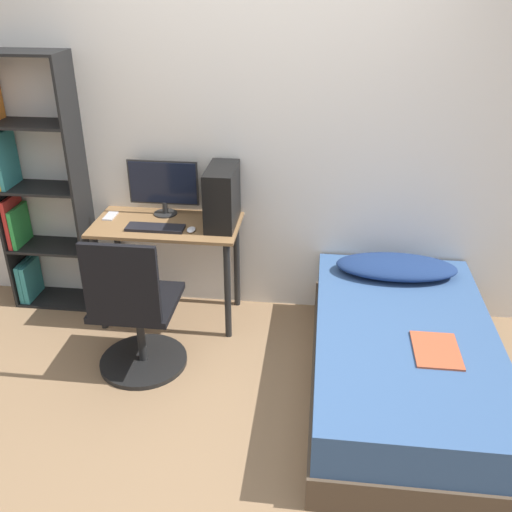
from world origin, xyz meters
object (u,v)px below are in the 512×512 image
object	(u,v)px
bed	(402,362)
pc_tower	(222,196)
bookshelf	(31,192)
office_chair	(136,320)
keyboard	(155,228)
monitor	(163,185)

from	to	relation	value
bed	pc_tower	size ratio (longest dim) A/B	4.60
bookshelf	bed	xyz separation A→B (m)	(2.51, -0.76, -0.64)
office_chair	bed	distance (m)	1.59
pc_tower	bookshelf	bearing A→B (deg)	176.98
keyboard	pc_tower	bearing A→B (deg)	18.18
office_chair	bed	bearing A→B (deg)	-1.01
office_chair	keyboard	size ratio (longest dim) A/B	2.50
pc_tower	keyboard	bearing A→B (deg)	-161.82
bookshelf	office_chair	xyz separation A→B (m)	(0.93, -0.73, -0.50)
bookshelf	keyboard	bearing A→B (deg)	-12.70
monitor	pc_tower	xyz separation A→B (m)	(0.42, -0.12, -0.02)
office_chair	monitor	distance (m)	0.97
bed	keyboard	size ratio (longest dim) A/B	4.78
bookshelf	pc_tower	distance (m)	1.36
bed	pc_tower	bearing A→B (deg)	149.27
office_chair	pc_tower	world-z (taller)	pc_tower
office_chair	keyboard	xyz separation A→B (m)	(0.01, 0.52, 0.37)
monitor	bed	bearing A→B (deg)	-27.02
monitor	pc_tower	world-z (taller)	pc_tower
bed	monitor	distance (m)	1.91
bed	pc_tower	distance (m)	1.52
keyboard	pc_tower	size ratio (longest dim) A/B	0.96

